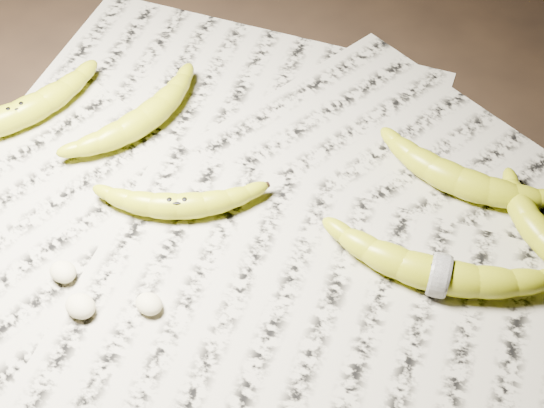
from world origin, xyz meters
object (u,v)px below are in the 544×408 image
Objects in this scene: banana_left_b at (143,118)px; banana_center at (178,204)px; banana_taped at (440,273)px; banana_upper_a at (460,179)px; banana_left_a at (17,113)px.

banana_center is at bearing -115.25° from banana_left_b.
banana_taped is (0.43, -0.01, 0.00)m from banana_left_b.
banana_left_a is at bearing -161.97° from banana_upper_a.
banana_upper_a is (0.26, 0.22, 0.00)m from banana_center.
banana_upper_a is (0.39, 0.13, 0.00)m from banana_left_b.
banana_taped is at bearing -19.77° from banana_center.
banana_left_a is 0.57m from banana_upper_a.
banana_left_a reaches higher than banana_left_b.
banana_upper_a is (-0.04, 0.14, -0.00)m from banana_taped.
banana_center is at bearing -144.36° from banana_upper_a.
banana_center is 0.31m from banana_taped.
banana_left_a and banana_upper_a have the same top height.
banana_taped is (0.30, 0.08, 0.00)m from banana_center.
banana_left_b is at bearing -36.87° from banana_left_a.
banana_upper_a is at bearing 88.34° from banana_taped.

